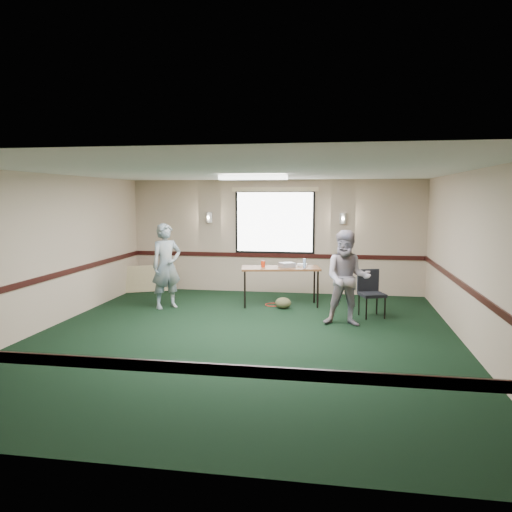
% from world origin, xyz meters
% --- Properties ---
extents(ground, '(8.00, 8.00, 0.00)m').
position_xyz_m(ground, '(0.00, 0.00, 0.00)').
color(ground, black).
rests_on(ground, ground).
extents(room_shell, '(8.00, 8.02, 8.00)m').
position_xyz_m(room_shell, '(0.00, 2.12, 1.58)').
color(room_shell, tan).
rests_on(room_shell, ground).
extents(folding_table, '(1.74, 0.95, 0.82)m').
position_xyz_m(folding_table, '(0.32, 2.55, 0.76)').
color(folding_table, '#553018').
rests_on(folding_table, ground).
extents(projector, '(0.38, 0.37, 0.10)m').
position_xyz_m(projector, '(0.45, 2.57, 0.87)').
color(projector, gray).
rests_on(projector, folding_table).
extents(game_console, '(0.21, 0.17, 0.05)m').
position_xyz_m(game_console, '(0.75, 2.81, 0.85)').
color(game_console, white).
rests_on(game_console, folding_table).
extents(red_cup, '(0.09, 0.09, 0.13)m').
position_xyz_m(red_cup, '(-0.05, 2.50, 0.89)').
color(red_cup, red).
rests_on(red_cup, folding_table).
extents(water_bottle, '(0.06, 0.06, 0.20)m').
position_xyz_m(water_bottle, '(0.82, 2.48, 0.92)').
color(water_bottle, '#8BB0E3').
rests_on(water_bottle, folding_table).
extents(duffel_bag, '(0.40, 0.36, 0.23)m').
position_xyz_m(duffel_bag, '(0.41, 2.26, 0.12)').
color(duffel_bag, '#4C4B2B').
rests_on(duffel_bag, ground).
extents(cable_coil, '(0.43, 0.43, 0.02)m').
position_xyz_m(cable_coil, '(0.15, 2.55, 0.01)').
color(cable_coil, red).
rests_on(cable_coil, ground).
extents(folded_table, '(1.20, 0.72, 0.64)m').
position_xyz_m(folded_table, '(-3.00, 3.60, 0.32)').
color(folded_table, tan).
rests_on(folded_table, ground).
extents(conference_chair, '(0.57, 0.58, 0.90)m').
position_xyz_m(conference_chair, '(2.14, 1.91, 0.53)').
color(conference_chair, black).
rests_on(conference_chair, ground).
extents(person_left, '(0.75, 0.74, 1.75)m').
position_xyz_m(person_left, '(-1.99, 1.94, 0.88)').
color(person_left, '#395B7E').
rests_on(person_left, ground).
extents(person_right, '(0.85, 0.68, 1.71)m').
position_xyz_m(person_right, '(1.68, 1.11, 0.86)').
color(person_right, '#7C8EC2').
rests_on(person_right, ground).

